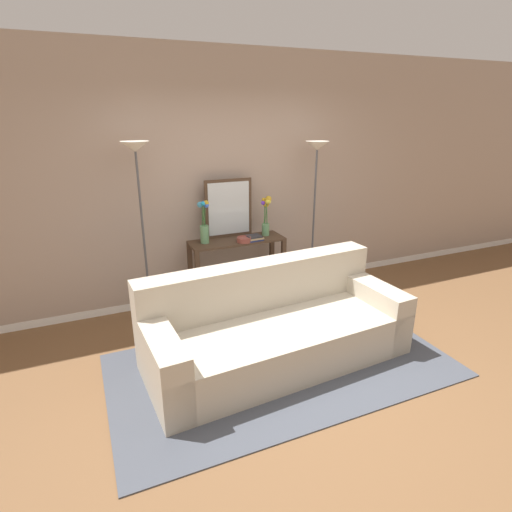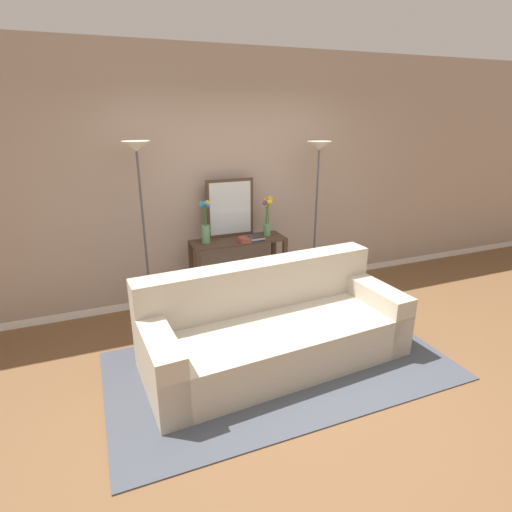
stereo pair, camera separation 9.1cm
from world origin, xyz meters
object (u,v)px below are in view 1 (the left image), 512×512
(floor_lamp_right, at_px, (316,177))
(vase_tall_flowers, at_px, (204,224))
(console_table, at_px, (237,260))
(wall_mirror, at_px, (229,208))
(book_stack, at_px, (254,238))
(book_row_under_console, at_px, (218,302))
(floor_lamp_left, at_px, (139,185))
(fruit_bowl, at_px, (244,239))
(vase_short_flowers, at_px, (266,215))
(couch, at_px, (274,329))

(floor_lamp_right, height_order, vase_tall_flowers, floor_lamp_right)
(console_table, bearing_deg, wall_mirror, 103.54)
(floor_lamp_right, relative_size, vase_tall_flowers, 3.91)
(book_stack, height_order, book_row_under_console, book_stack)
(floor_lamp_left, xyz_separation_m, book_row_under_console, (0.81, 0.08, -1.49))
(fruit_bowl, relative_size, book_stack, 0.79)
(vase_tall_flowers, xyz_separation_m, fruit_bowl, (0.42, -0.14, -0.19))
(book_row_under_console, bearing_deg, vase_short_flowers, 2.45)
(couch, distance_m, floor_lamp_left, 1.96)
(couch, bearing_deg, floor_lamp_right, 46.99)
(couch, bearing_deg, vase_tall_flowers, 101.97)
(floor_lamp_right, bearing_deg, wall_mirror, 167.24)
(console_table, xyz_separation_m, wall_mirror, (-0.04, 0.16, 0.60))
(fruit_bowl, bearing_deg, book_row_under_console, 158.77)
(floor_lamp_left, bearing_deg, floor_lamp_right, 0.00)
(vase_tall_flowers, xyz_separation_m, book_stack, (0.55, -0.13, -0.19))
(wall_mirror, xyz_separation_m, vase_tall_flowers, (-0.34, -0.13, -0.12))
(couch, xyz_separation_m, book_stack, (0.28, 1.15, 0.53))
(floor_lamp_left, relative_size, book_row_under_console, 5.06)
(floor_lamp_right, relative_size, book_stack, 8.87)
(couch, height_order, vase_tall_flowers, vase_tall_flowers)
(floor_lamp_left, relative_size, wall_mirror, 2.86)
(vase_tall_flowers, distance_m, book_row_under_console, 0.99)
(floor_lamp_left, bearing_deg, book_stack, -1.21)
(book_stack, bearing_deg, vase_short_flowers, 30.72)
(wall_mirror, distance_m, book_stack, 0.46)
(couch, distance_m, book_stack, 1.30)
(console_table, distance_m, book_row_under_console, 0.56)
(vase_short_flowers, bearing_deg, book_row_under_console, -177.55)
(fruit_bowl, distance_m, book_stack, 0.13)
(wall_mirror, bearing_deg, fruit_bowl, -73.85)
(couch, bearing_deg, console_table, 84.98)
(console_table, bearing_deg, vase_short_flowers, 4.11)
(floor_lamp_right, height_order, book_row_under_console, floor_lamp_right)
(floor_lamp_left, height_order, book_stack, floor_lamp_left)
(console_table, relative_size, book_stack, 5.20)
(vase_short_flowers, bearing_deg, console_table, -175.89)
(vase_short_flowers, relative_size, book_row_under_console, 1.25)
(wall_mirror, relative_size, book_stack, 3.19)
(floor_lamp_right, height_order, wall_mirror, floor_lamp_right)
(couch, xyz_separation_m, vase_short_flowers, (0.50, 1.28, 0.76))
(floor_lamp_left, distance_m, wall_mirror, 1.13)
(floor_lamp_left, distance_m, vase_short_flowers, 1.54)
(vase_short_flowers, bearing_deg, floor_lamp_left, -175.94)
(console_table, height_order, fruit_bowl, fruit_bowl)
(console_table, distance_m, floor_lamp_left, 1.46)
(console_table, distance_m, book_stack, 0.35)
(couch, xyz_separation_m, fruit_bowl, (0.15, 1.13, 0.54))
(couch, xyz_separation_m, book_row_under_console, (-0.15, 1.25, -0.25))
(floor_lamp_left, relative_size, fruit_bowl, 11.59)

